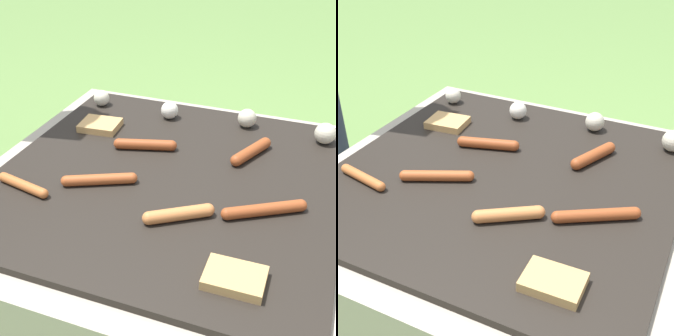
{
  "view_description": "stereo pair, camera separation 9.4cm",
  "coord_description": "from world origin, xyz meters",
  "views": [
    {
      "loc": [
        0.34,
        -0.9,
        1.03
      ],
      "look_at": [
        0.0,
        0.0,
        0.43
      ],
      "focal_mm": 50.0,
      "sensor_mm": 36.0,
      "label": 1
    },
    {
      "loc": [
        0.42,
        -0.86,
        1.03
      ],
      "look_at": [
        0.0,
        0.0,
        0.43
      ],
      "focal_mm": 50.0,
      "sensor_mm": 36.0,
      "label": 2
    }
  ],
  "objects": [
    {
      "name": "bread_slice_right",
      "position": [
        0.24,
        -0.29,
        0.42
      ],
      "size": [
        0.11,
        0.08,
        0.02
      ],
      "color": "tan",
      "rests_on": "grill"
    },
    {
      "name": "sausage_front_right",
      "position": [
        -0.14,
        -0.09,
        0.43
      ],
      "size": [
        0.17,
        0.09,
        0.03
      ],
      "color": "#A34C23",
      "rests_on": "grill"
    },
    {
      "name": "mushroom_row",
      "position": [
        0.05,
        0.31,
        0.44
      ],
      "size": [
        0.74,
        0.08,
        0.06
      ],
      "color": "beige",
      "rests_on": "grill"
    },
    {
      "name": "grill",
      "position": [
        0.0,
        0.0,
        0.2
      ],
      "size": [
        0.93,
        0.93,
        0.41
      ],
      "color": "#A89E8C",
      "rests_on": "ground_plane"
    },
    {
      "name": "bread_slice_left",
      "position": [
        -0.27,
        0.17,
        0.42
      ],
      "size": [
        0.12,
        0.1,
        0.02
      ],
      "color": "tan",
      "rests_on": "grill"
    },
    {
      "name": "sausage_back_right",
      "position": [
        0.08,
        -0.16,
        0.43
      ],
      "size": [
        0.14,
        0.1,
        0.03
      ],
      "color": "#C6753D",
      "rests_on": "grill"
    },
    {
      "name": "sausage_back_left",
      "position": [
        -0.1,
        0.1,
        0.43
      ],
      "size": [
        0.16,
        0.07,
        0.03
      ],
      "color": "#93421E",
      "rests_on": "grill"
    },
    {
      "name": "ground_plane",
      "position": [
        0.0,
        0.0,
        0.0
      ],
      "size": [
        14.0,
        14.0,
        0.0
      ],
      "primitive_type": "plane",
      "color": "#608442"
    },
    {
      "name": "sausage_front_center",
      "position": [
        0.25,
        -0.08,
        0.43
      ],
      "size": [
        0.17,
        0.11,
        0.03
      ],
      "color": "#93421E",
      "rests_on": "grill"
    },
    {
      "name": "sausage_front_left",
      "position": [
        -0.29,
        -0.18,
        0.43
      ],
      "size": [
        0.15,
        0.05,
        0.02
      ],
      "color": "#B7602D",
      "rests_on": "grill"
    },
    {
      "name": "sausage_mid_right",
      "position": [
        0.17,
        0.16,
        0.43
      ],
      "size": [
        0.08,
        0.15,
        0.03
      ],
      "color": "#93421E",
      "rests_on": "grill"
    }
  ]
}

